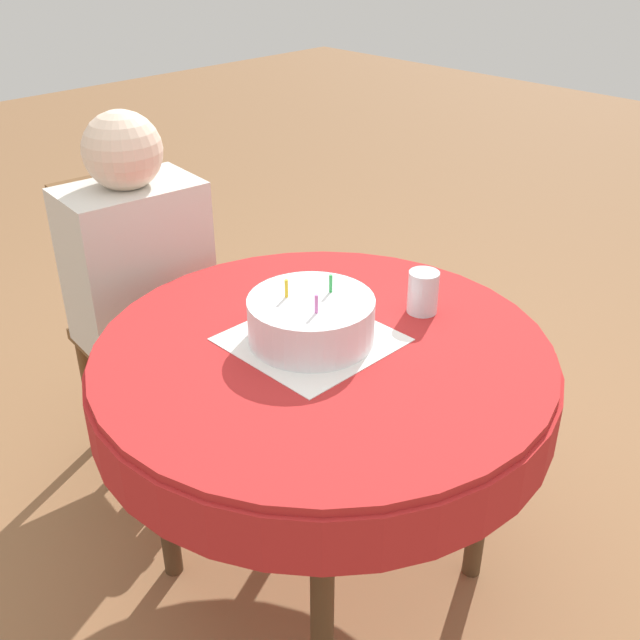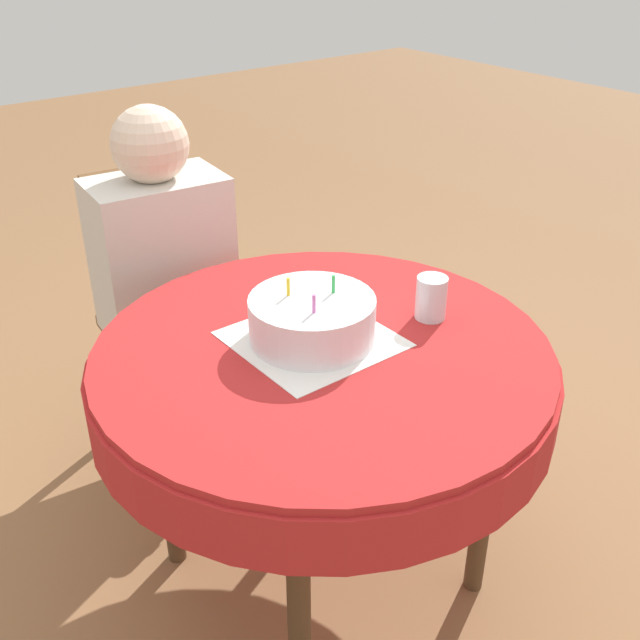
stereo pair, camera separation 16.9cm
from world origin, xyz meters
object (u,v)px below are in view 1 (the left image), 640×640
(person, at_px, (140,265))
(chair, at_px, (135,314))
(drinking_glass, at_px, (423,292))
(birthday_cake, at_px, (312,319))

(person, bearing_deg, chair, 90.00)
(drinking_glass, bearing_deg, birthday_cake, 161.94)
(birthday_cake, bearing_deg, chair, 90.96)
(birthday_cake, distance_m, drinking_glass, 0.30)
(chair, height_order, person, person)
(person, height_order, birthday_cake, person)
(drinking_glass, bearing_deg, person, 111.40)
(chair, bearing_deg, birthday_cake, -82.98)
(person, xyz_separation_m, drinking_glass, (0.31, -0.79, 0.09))
(chair, distance_m, birthday_cake, 0.84)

